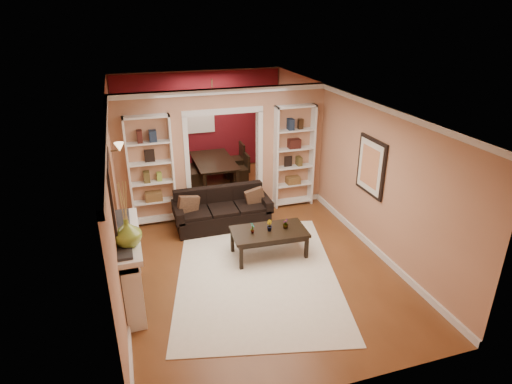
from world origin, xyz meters
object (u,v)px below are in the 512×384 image
object	(u,v)px
coffee_table	(269,243)
fireplace	(133,266)
bookshelf_right	(294,157)
bookshelf_left	(151,171)
dining_table	(215,171)
sofa	(222,209)

from	to	relation	value
coffee_table	fireplace	xyz separation A→B (m)	(-2.40, -0.57, 0.33)
bookshelf_right	coffee_table	bearing A→B (deg)	-122.46
bookshelf_left	fireplace	world-z (taller)	bookshelf_left
fireplace	dining_table	distance (m)	4.90
fireplace	sofa	bearing A→B (deg)	46.47
sofa	dining_table	xyz separation A→B (m)	(0.38, 2.40, -0.07)
sofa	fireplace	size ratio (longest dim) A/B	1.16
bookshelf_right	dining_table	bearing A→B (deg)	127.59
bookshelf_left	dining_table	xyz separation A→B (m)	(1.70, 1.82, -0.84)
coffee_table	bookshelf_left	xyz separation A→B (m)	(-1.86, 1.96, 0.90)
coffee_table	dining_table	size ratio (longest dim) A/B	0.76
bookshelf_left	bookshelf_right	xyz separation A→B (m)	(3.10, 0.00, 0.00)
bookshelf_right	dining_table	size ratio (longest dim) A/B	1.30
fireplace	bookshelf_right	bearing A→B (deg)	34.80
sofa	fireplace	world-z (taller)	fireplace
fireplace	dining_table	bearing A→B (deg)	62.83
coffee_table	dining_table	distance (m)	3.78
bookshelf_right	fireplace	xyz separation A→B (m)	(-3.64, -2.53, -0.57)
coffee_table	bookshelf_right	distance (m)	2.48
bookshelf_right	dining_table	distance (m)	2.45
bookshelf_right	sofa	bearing A→B (deg)	-162.02
coffee_table	bookshelf_right	xyz separation A→B (m)	(1.24, 1.96, 0.90)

